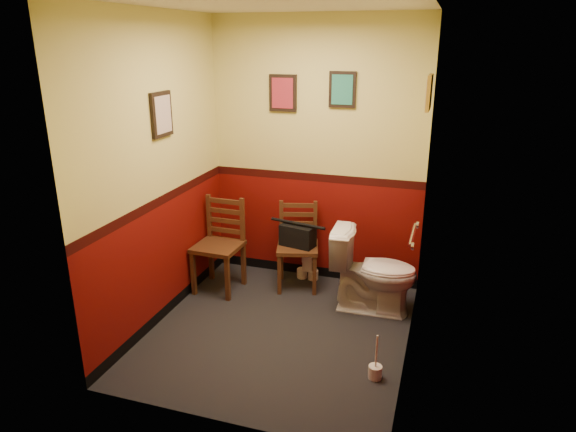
% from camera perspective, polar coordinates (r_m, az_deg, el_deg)
% --- Properties ---
extents(floor, '(2.20, 2.40, 0.00)m').
position_cam_1_polar(floor, '(4.67, -0.95, -12.65)').
color(floor, black).
rests_on(floor, ground).
extents(ceiling, '(2.20, 2.40, 0.00)m').
position_cam_1_polar(ceiling, '(3.98, -1.18, 22.58)').
color(ceiling, silver).
rests_on(ceiling, ground).
extents(wall_back, '(2.20, 0.00, 2.70)m').
position_cam_1_polar(wall_back, '(5.24, 3.18, 6.85)').
color(wall_back, '#5B0A07').
rests_on(wall_back, ground).
extents(wall_front, '(2.20, 0.00, 2.70)m').
position_cam_1_polar(wall_front, '(3.07, -8.25, -2.22)').
color(wall_front, '#5B0A07').
rests_on(wall_front, ground).
extents(wall_left, '(0.00, 2.40, 2.70)m').
position_cam_1_polar(wall_left, '(4.59, -14.22, 4.53)').
color(wall_left, '#5B0A07').
rests_on(wall_left, ground).
extents(wall_right, '(0.00, 2.40, 2.70)m').
position_cam_1_polar(wall_right, '(3.93, 14.34, 2.11)').
color(wall_right, '#5B0A07').
rests_on(wall_right, ground).
extents(grab_bar, '(0.05, 0.56, 0.06)m').
position_cam_1_polar(grab_bar, '(4.29, 13.74, -2.04)').
color(grab_bar, silver).
rests_on(grab_bar, wall_right).
extents(framed_print_back_a, '(0.28, 0.04, 0.36)m').
position_cam_1_polar(framed_print_back_a, '(5.23, -0.58, 13.50)').
color(framed_print_back_a, black).
rests_on(framed_print_back_a, wall_back).
extents(framed_print_back_b, '(0.26, 0.04, 0.34)m').
position_cam_1_polar(framed_print_back_b, '(5.07, 6.07, 13.80)').
color(framed_print_back_b, black).
rests_on(framed_print_back_b, wall_back).
extents(framed_print_left, '(0.04, 0.30, 0.38)m').
position_cam_1_polar(framed_print_left, '(4.57, -13.85, 10.90)').
color(framed_print_left, black).
rests_on(framed_print_left, wall_left).
extents(framed_print_right, '(0.04, 0.34, 0.28)m').
position_cam_1_polar(framed_print_right, '(4.39, 15.40, 13.10)').
color(framed_print_right, olive).
rests_on(framed_print_right, wall_right).
extents(toilet, '(0.82, 0.47, 0.79)m').
position_cam_1_polar(toilet, '(4.89, 9.51, -6.14)').
color(toilet, white).
rests_on(toilet, floor).
extents(toilet_brush, '(0.10, 0.10, 0.37)m').
position_cam_1_polar(toilet_brush, '(4.14, 9.66, -16.62)').
color(toilet_brush, silver).
rests_on(toilet_brush, floor).
extents(chair_left, '(0.46, 0.46, 0.95)m').
position_cam_1_polar(chair_left, '(5.27, -7.58, -3.21)').
color(chair_left, '#3E2312').
rests_on(chair_left, floor).
extents(chair_right, '(0.50, 0.50, 0.88)m').
position_cam_1_polar(chair_right, '(5.29, 1.08, -3.33)').
color(chair_right, '#3E2312').
rests_on(chair_right, floor).
extents(handbag, '(0.38, 0.24, 0.25)m').
position_cam_1_polar(handbag, '(5.20, 1.08, -2.17)').
color(handbag, black).
rests_on(handbag, chair_right).
extents(tp_stack, '(0.24, 0.14, 0.31)m').
position_cam_1_polar(tp_stack, '(5.55, 2.17, -5.77)').
color(tp_stack, silver).
rests_on(tp_stack, floor).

